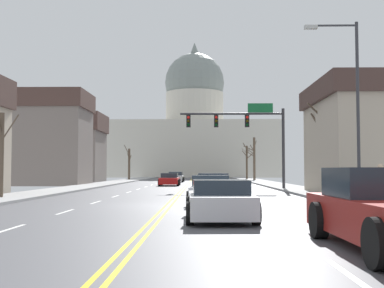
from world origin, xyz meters
TOP-DOWN VIEW (x-y plane):
  - ground at (0.00, -0.00)m, footprint 20.00×180.00m
  - signal_gantry at (4.72, 16.32)m, footprint 7.91×0.41m
  - street_lamp_right at (7.89, 0.44)m, footprint 2.35×0.24m
  - capitol_building at (0.00, 84.81)m, footprint 34.66×21.33m
  - sedan_near_00 at (1.94, 12.31)m, footprint 2.07×4.49m
  - sedan_near_01 at (2.04, 6.70)m, footprint 2.07×4.41m
  - sedan_near_02 at (1.80, 0.71)m, footprint 2.05×4.44m
  - sedan_near_03 at (1.94, -6.20)m, footprint 2.13×4.27m
  - sedan_oncoming_00 at (-1.61, 25.90)m, footprint 1.96×4.26m
  - sedan_oncoming_01 at (-1.76, 39.80)m, footprint 2.10×4.49m
  - flank_building_00 at (-17.97, 41.48)m, footprint 13.86×7.54m
  - flank_building_01 at (-15.01, 26.91)m, footprint 10.73×6.51m
  - bare_tree_00 at (8.31, 53.85)m, footprint 2.10×2.35m
  - bare_tree_01 at (-8.70, 3.53)m, footprint 1.54×1.98m
  - bare_tree_02 at (8.75, 9.14)m, footprint 2.04×1.31m
  - bare_tree_03 at (-8.80, 48.65)m, footprint 1.18×2.28m
  - bare_tree_04 at (8.66, 46.96)m, footprint 1.94×2.00m
  - pedestrian_00 at (8.65, -0.83)m, footprint 0.35×0.34m

SIDE VIEW (x-z plane):
  - ground at x=0.00m, z-range -0.08..0.12m
  - sedan_near_00 at x=1.94m, z-range -0.04..1.15m
  - sedan_oncoming_00 at x=-1.61m, z-range -0.03..1.17m
  - sedan_near_03 at x=1.94m, z-range -0.04..1.18m
  - sedan_oncoming_01 at x=-1.76m, z-range -0.04..1.21m
  - sedan_near_02 at x=1.80m, z-range -0.03..1.24m
  - sedan_near_01 at x=2.04m, z-range -0.05..1.27m
  - pedestrian_00 at x=8.65m, z-range 0.23..1.83m
  - bare_tree_03 at x=-8.80m, z-range -0.01..4.87m
  - bare_tree_01 at x=-8.70m, z-range 0.29..4.96m
  - bare_tree_00 at x=8.31m, z-range 0.21..5.63m
  - bare_tree_02 at x=8.75m, z-range 0.33..5.79m
  - bare_tree_04 at x=8.66m, z-range 0.30..6.11m
  - flank_building_00 at x=-17.97m, z-range 0.07..8.65m
  - flank_building_01 at x=-15.01m, z-range 0.06..9.16m
  - signal_gantry at x=4.72m, z-range 1.54..7.96m
  - street_lamp_right at x=7.89m, z-range 0.87..8.72m
  - capitol_building at x=0.00m, z-range -5.41..23.67m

